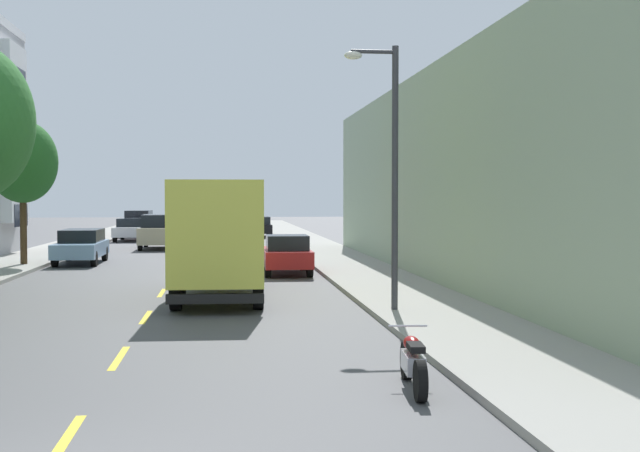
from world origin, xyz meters
name	(u,v)px	position (x,y,z in m)	size (l,w,h in m)	color
ground_plane	(184,260)	(0.00, 30.00, 0.00)	(160.00, 160.00, 0.00)	#4C4C4F
sidewalk_left	(14,263)	(-7.10, 28.00, 0.07)	(3.20, 120.00, 0.14)	#99968E
sidewalk_right	(341,260)	(7.10, 28.00, 0.07)	(3.20, 120.00, 0.14)	#99968E
lane_centerline_dashes	(176,270)	(0.00, 24.50, 0.00)	(0.14, 47.20, 0.01)	yellow
apartment_block_opposite	(553,177)	(13.70, 20.00, 3.66)	(10.00, 36.00, 7.32)	#99AD8E
street_tree_farthest	(23,162)	(-6.40, 26.77, 4.37)	(2.84, 2.84, 5.97)	#47331E
street_lamp	(389,157)	(5.94, 11.68, 3.92)	(1.35, 0.28, 6.50)	#38383D
delivery_box_truck	(220,233)	(1.79, 15.47, 1.90)	(2.63, 7.68, 3.36)	#D8D84C
parked_wagon_black	(258,226)	(4.34, 50.90, 0.80)	(1.84, 4.71, 1.50)	black
parked_wagon_sky	(81,245)	(-4.36, 28.45, 0.80)	(1.86, 4.71, 1.50)	#7A9EC6
parked_hatchback_red	(287,254)	(4.24, 22.48, 0.76)	(1.77, 4.01, 1.50)	#AD1E1E
parked_suv_burgundy	(139,223)	(-4.39, 52.74, 0.99)	(2.07, 4.85, 1.93)	maroon
parked_wagon_silver	(131,229)	(-4.29, 46.92, 0.80)	(1.95, 4.75, 1.50)	#B2B5BA
moving_champagne_sedan	(159,231)	(-1.80, 38.29, 0.99)	(1.95, 4.80, 1.93)	tan
parked_motorcycle	(413,363)	(4.75, 4.01, 0.41)	(0.62, 2.05, 0.90)	black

